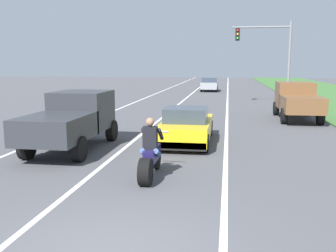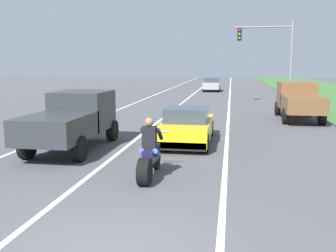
# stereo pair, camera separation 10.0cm
# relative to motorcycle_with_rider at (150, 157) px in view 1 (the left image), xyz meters

# --- Properties ---
(lane_stripe_left_solid) EXTENTS (0.14, 120.00, 0.01)m
(lane_stripe_left_solid) POSITION_rel_motorcycle_with_rider_xyz_m (-5.25, 15.75, -0.59)
(lane_stripe_left_solid) COLOR white
(lane_stripe_left_solid) RESTS_ON ground
(lane_stripe_right_solid) EXTENTS (0.14, 120.00, 0.01)m
(lane_stripe_right_solid) POSITION_rel_motorcycle_with_rider_xyz_m (1.95, 15.75, -0.59)
(lane_stripe_right_solid) COLOR white
(lane_stripe_right_solid) RESTS_ON ground
(lane_stripe_centre_dashed) EXTENTS (0.14, 120.00, 0.01)m
(lane_stripe_centre_dashed) POSITION_rel_motorcycle_with_rider_xyz_m (-1.65, 15.75, -0.59)
(lane_stripe_centre_dashed) COLOR white
(lane_stripe_centre_dashed) RESTS_ON ground
(motorcycle_with_rider) EXTENTS (0.70, 2.21, 1.62)m
(motorcycle_with_rider) POSITION_rel_motorcycle_with_rider_xyz_m (0.00, 0.00, 0.00)
(motorcycle_with_rider) COLOR black
(motorcycle_with_rider) RESTS_ON ground
(sports_car_yellow) EXTENTS (1.84, 4.30, 1.37)m
(sports_car_yellow) POSITION_rel_motorcycle_with_rider_xyz_m (0.43, 4.76, 0.04)
(sports_car_yellow) COLOR yellow
(sports_car_yellow) RESTS_ON ground
(pickup_truck_left_lane_dark_grey) EXTENTS (2.02, 4.80, 1.98)m
(pickup_truck_left_lane_dark_grey) POSITION_rel_motorcycle_with_rider_xyz_m (-3.39, 3.01, 0.51)
(pickup_truck_left_lane_dark_grey) COLOR #2D3035
(pickup_truck_left_lane_dark_grey) RESTS_ON ground
(pickup_truck_right_shoulder_brown) EXTENTS (2.02, 4.80, 1.98)m
(pickup_truck_right_shoulder_brown) POSITION_rel_motorcycle_with_rider_xyz_m (5.66, 11.74, 0.51)
(pickup_truck_right_shoulder_brown) COLOR brown
(pickup_truck_right_shoulder_brown) RESTS_ON ground
(traffic_light_mast_near) EXTENTS (4.20, 0.34, 6.00)m
(traffic_light_mast_near) POSITION_rel_motorcycle_with_rider_xyz_m (5.00, 19.32, 3.38)
(traffic_light_mast_near) COLOR gray
(traffic_light_mast_near) RESTS_ON ground
(distant_car_far_ahead) EXTENTS (1.80, 4.00, 1.50)m
(distant_car_far_ahead) POSITION_rel_motorcycle_with_rider_xyz_m (-0.06, 32.89, 0.18)
(distant_car_far_ahead) COLOR #99999E
(distant_car_far_ahead) RESTS_ON ground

